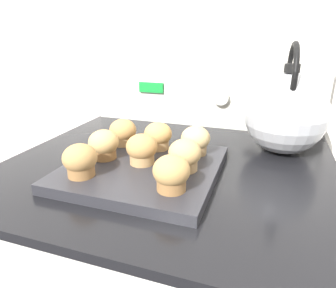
{
  "coord_description": "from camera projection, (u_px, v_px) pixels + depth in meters",
  "views": [
    {
      "loc": [
        0.21,
        -0.26,
        1.19
      ],
      "look_at": [
        0.01,
        0.32,
        0.96
      ],
      "focal_mm": 32.0,
      "sensor_mm": 36.0,
      "label": 1
    }
  ],
  "objects": [
    {
      "name": "muffin_r2_c1",
      "position": [
        158.0,
        136.0,
        0.71
      ],
      "size": [
        0.07,
        0.07,
        0.06
      ],
      "color": "tan",
      "rests_on": "muffin_pan"
    },
    {
      "name": "muffin_r0_c0",
      "position": [
        80.0,
        161.0,
        0.57
      ],
      "size": [
        0.07,
        0.07,
        0.06
      ],
      "color": "olive",
      "rests_on": "muffin_pan"
    },
    {
      "name": "wall_back",
      "position": [
        208.0,
        29.0,
        0.94
      ],
      "size": [
        8.0,
        0.05,
        2.4
      ],
      "color": "white",
      "rests_on": "ground_plane"
    },
    {
      "name": "muffin_r1_c1",
      "position": [
        142.0,
        149.0,
        0.63
      ],
      "size": [
        0.07,
        0.07,
        0.06
      ],
      "color": "tan",
      "rests_on": "muffin_pan"
    },
    {
      "name": "muffin_r2_c0",
      "position": [
        123.0,
        132.0,
        0.74
      ],
      "size": [
        0.07,
        0.07,
        0.06
      ],
      "color": "tan",
      "rests_on": "muffin_pan"
    },
    {
      "name": "tea_kettle",
      "position": [
        286.0,
        112.0,
        0.73
      ],
      "size": [
        0.2,
        0.23,
        0.27
      ],
      "color": "silver",
      "rests_on": "stove_range"
    },
    {
      "name": "muffin_r0_c2",
      "position": [
        171.0,
        173.0,
        0.52
      ],
      "size": [
        0.07,
        0.07,
        0.06
      ],
      "color": "olive",
      "rests_on": "muffin_pan"
    },
    {
      "name": "muffin_r1_c2",
      "position": [
        185.0,
        155.0,
        0.6
      ],
      "size": [
        0.07,
        0.07,
        0.06
      ],
      "color": "tan",
      "rests_on": "muffin_pan"
    },
    {
      "name": "control_panel",
      "position": [
        203.0,
        94.0,
        0.96
      ],
      "size": [
        0.73,
        0.07,
        0.2
      ],
      "color": "silver",
      "rests_on": "stove_range"
    },
    {
      "name": "muffin_r1_c0",
      "position": [
        104.0,
        145.0,
        0.66
      ],
      "size": [
        0.07,
        0.07,
        0.06
      ],
      "color": "olive",
      "rests_on": "muffin_pan"
    },
    {
      "name": "muffin_r2_c2",
      "position": [
        195.0,
        140.0,
        0.68
      ],
      "size": [
        0.07,
        0.07,
        0.06
      ],
      "color": "tan",
      "rests_on": "muffin_pan"
    },
    {
      "name": "muffin_pan",
      "position": [
        144.0,
        168.0,
        0.64
      ],
      "size": [
        0.31,
        0.31,
        0.02
      ],
      "color": "#28282D",
      "rests_on": "stove_range"
    }
  ]
}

